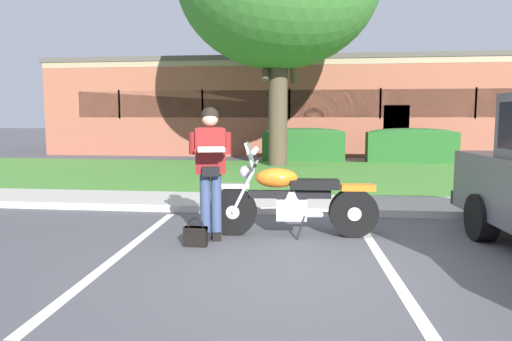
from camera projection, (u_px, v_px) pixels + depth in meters
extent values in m
plane|color=#4C4C51|center=(312.00, 265.00, 5.03)|extent=(140.00, 140.00, 0.00)
cube|color=#B7B2A8|center=(313.00, 211.00, 7.67)|extent=(60.00, 0.20, 0.12)
cube|color=#B7B2A8|center=(313.00, 203.00, 8.51)|extent=(60.00, 1.50, 0.08)
cube|color=#478433|center=(313.00, 175.00, 12.94)|extent=(60.00, 7.46, 0.06)
cube|color=silver|center=(123.00, 252.00, 5.49)|extent=(0.32, 4.40, 0.01)
cube|color=silver|center=(384.00, 262.00, 5.13)|extent=(0.32, 4.40, 0.01)
cylinder|color=black|center=(233.00, 212.00, 6.29)|extent=(0.65, 0.15, 0.64)
cylinder|color=silver|center=(233.00, 212.00, 6.29)|extent=(0.19, 0.13, 0.18)
cylinder|color=black|center=(354.00, 213.00, 6.21)|extent=(0.65, 0.23, 0.64)
cylinder|color=silver|center=(354.00, 213.00, 6.21)|extent=(0.19, 0.21, 0.18)
cube|color=silver|center=(233.00, 186.00, 6.26)|extent=(0.45, 0.17, 0.06)
cube|color=orange|center=(358.00, 187.00, 6.18)|extent=(0.45, 0.23, 0.08)
cylinder|color=silver|center=(243.00, 192.00, 6.18)|extent=(0.31, 0.07, 0.58)
cylinder|color=silver|center=(244.00, 190.00, 6.34)|extent=(0.31, 0.07, 0.58)
sphere|color=silver|center=(246.00, 172.00, 6.23)|extent=(0.17, 0.17, 0.17)
cylinder|color=silver|center=(257.00, 163.00, 6.21)|extent=(0.08, 0.72, 0.03)
cylinder|color=black|center=(255.00, 166.00, 5.85)|extent=(0.05, 0.10, 0.04)
cylinder|color=black|center=(258.00, 161.00, 6.56)|extent=(0.05, 0.10, 0.04)
sphere|color=silver|center=(254.00, 152.00, 5.89)|extent=(0.08, 0.08, 0.08)
sphere|color=silver|center=(256.00, 149.00, 6.49)|extent=(0.08, 0.08, 0.08)
cube|color=#B2BCC6|center=(251.00, 155.00, 6.20)|extent=(0.17, 0.37, 0.35)
cube|color=black|center=(290.00, 194.00, 6.23)|extent=(1.10, 0.18, 0.10)
ellipsoid|color=orange|center=(277.00, 178.00, 6.21)|extent=(0.58, 0.36, 0.26)
cube|color=black|center=(315.00, 184.00, 6.20)|extent=(0.66, 0.33, 0.12)
cube|color=silver|center=(292.00, 209.00, 6.25)|extent=(0.42, 0.27, 0.28)
cylinder|color=silver|center=(289.00, 197.00, 6.23)|extent=(0.18, 0.13, 0.21)
cylinder|color=silver|center=(294.00, 197.00, 6.23)|extent=(0.18, 0.13, 0.21)
cylinder|color=silver|center=(319.00, 215.00, 6.38)|extent=(0.60, 0.12, 0.08)
cylinder|color=silver|center=(333.00, 215.00, 6.37)|extent=(0.60, 0.12, 0.08)
cylinder|color=black|center=(301.00, 228.00, 6.11)|extent=(0.12, 0.12, 0.30)
cube|color=black|center=(217.00, 235.00, 6.10)|extent=(0.17, 0.26, 0.10)
cube|color=black|center=(206.00, 236.00, 6.08)|extent=(0.17, 0.26, 0.10)
cylinder|color=navy|center=(217.00, 206.00, 6.08)|extent=(0.14, 0.14, 0.86)
cylinder|color=navy|center=(206.00, 207.00, 6.06)|extent=(0.14, 0.14, 0.86)
cube|color=maroon|center=(211.00, 151.00, 5.99)|extent=(0.42, 0.31, 0.58)
cube|color=maroon|center=(210.00, 130.00, 5.96)|extent=(0.34, 0.27, 0.06)
sphere|color=tan|center=(210.00, 119.00, 5.95)|extent=(0.21, 0.21, 0.21)
sphere|color=black|center=(210.00, 116.00, 5.96)|extent=(0.23, 0.23, 0.23)
cube|color=black|center=(211.00, 171.00, 5.89)|extent=(0.24, 0.15, 0.12)
cylinder|color=maroon|center=(224.00, 150.00, 5.85)|extent=(0.17, 0.35, 0.09)
cylinder|color=maroon|center=(198.00, 150.00, 5.81)|extent=(0.17, 0.35, 0.09)
cylinder|color=maroon|center=(228.00, 143.00, 5.99)|extent=(0.10, 0.10, 0.28)
cylinder|color=maroon|center=(193.00, 143.00, 5.93)|extent=(0.10, 0.10, 0.28)
cube|color=beige|center=(211.00, 149.00, 5.69)|extent=(0.39, 0.39, 0.05)
cube|color=black|center=(196.00, 237.00, 5.76)|extent=(0.28, 0.12, 0.24)
cube|color=black|center=(196.00, 229.00, 5.74)|extent=(0.28, 0.13, 0.04)
torus|color=black|center=(196.00, 225.00, 5.74)|extent=(0.20, 0.02, 0.20)
cylinder|color=black|center=(482.00, 217.00, 6.02)|extent=(0.28, 0.61, 0.60)
cylinder|color=#4C3D2D|center=(278.00, 114.00, 15.02)|extent=(0.60, 0.60, 3.44)
cylinder|color=#4C3D2D|center=(293.00, 66.00, 14.80)|extent=(0.21, 1.11, 1.09)
cylinder|color=#4C3D2D|center=(266.00, 63.00, 14.89)|extent=(0.21, 0.94, 1.24)
cube|color=#235623|center=(304.00, 147.00, 16.92)|extent=(2.91, 0.90, 1.10)
ellipsoid|color=#235623|center=(304.00, 132.00, 16.86)|extent=(2.77, 0.84, 0.28)
cube|color=#235623|center=(411.00, 148.00, 16.47)|extent=(3.06, 0.90, 1.10)
ellipsoid|color=#235623|center=(412.00, 132.00, 16.41)|extent=(2.90, 0.84, 0.28)
cube|color=#93513D|center=(294.00, 111.00, 23.23)|extent=(21.11, 8.64, 3.94)
cube|color=#998466|center=(290.00, 62.00, 18.80)|extent=(21.11, 0.10, 0.24)
cube|color=#4C4742|center=(294.00, 68.00, 23.00)|extent=(21.32, 8.72, 0.20)
cube|color=#1E282D|center=(289.00, 104.00, 18.97)|extent=(17.94, 0.06, 1.10)
cube|color=#93513D|center=(119.00, 104.00, 19.83)|extent=(0.08, 0.04, 1.20)
cube|color=#93513D|center=(203.00, 104.00, 19.40)|extent=(0.08, 0.04, 1.20)
cube|color=#93513D|center=(289.00, 104.00, 18.97)|extent=(0.08, 0.04, 1.20)
cube|color=#93513D|center=(380.00, 103.00, 18.53)|extent=(0.08, 0.04, 1.20)
cube|color=#93513D|center=(476.00, 103.00, 18.10)|extent=(0.08, 0.04, 1.20)
cube|color=#473323|center=(396.00, 132.00, 18.60)|extent=(1.00, 0.08, 2.10)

